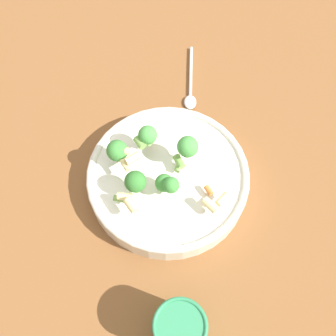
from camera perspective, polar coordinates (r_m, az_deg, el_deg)
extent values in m
plane|color=brown|center=(0.75, 0.00, -2.25)|extent=(3.00, 3.00, 0.00)
cylinder|color=silver|center=(0.73, 0.00, -1.56)|extent=(0.30, 0.30, 0.04)
torus|color=silver|center=(0.71, 0.00, -0.83)|extent=(0.30, 0.30, 0.01)
cylinder|color=#8CB766|center=(0.68, -0.54, -2.87)|extent=(0.01, 0.01, 0.01)
sphere|color=#3D8438|center=(0.67, -0.56, -2.18)|extent=(0.03, 0.03, 0.03)
cylinder|color=#8CB766|center=(0.71, -2.89, 3.83)|extent=(0.01, 0.01, 0.02)
sphere|color=#479342|center=(0.69, -2.97, 4.82)|extent=(0.03, 0.03, 0.03)
cylinder|color=#8CB766|center=(0.71, -7.19, 1.60)|extent=(0.01, 0.01, 0.01)
sphere|color=#3D8438|center=(0.69, -7.40, 2.52)|extent=(0.04, 0.04, 0.04)
cylinder|color=#8CB766|center=(0.69, 2.79, 2.17)|extent=(0.01, 0.01, 0.01)
sphere|color=#479342|center=(0.67, 2.87, 3.11)|extent=(0.04, 0.04, 0.04)
cylinder|color=#8CB766|center=(0.67, -4.61, -2.88)|extent=(0.01, 0.01, 0.02)
sphere|color=#33722D|center=(0.65, -4.76, -1.98)|extent=(0.04, 0.04, 0.04)
cylinder|color=#8CB766|center=(0.67, 0.44, -3.15)|extent=(0.01, 0.01, 0.01)
sphere|color=#3D8438|center=(0.65, 0.45, -2.49)|extent=(0.03, 0.03, 0.03)
cylinder|color=orange|center=(0.68, 5.94, -3.26)|extent=(0.02, 0.01, 0.01)
cylinder|color=beige|center=(0.65, -5.38, -5.44)|extent=(0.03, 0.02, 0.01)
cylinder|color=beige|center=(0.66, -6.21, -4.14)|extent=(0.02, 0.03, 0.01)
cylinder|color=beige|center=(0.68, -6.27, 0.40)|extent=(0.02, 0.01, 0.01)
cylinder|color=beige|center=(0.66, 6.14, -5.39)|extent=(0.03, 0.02, 0.01)
cylinder|color=#729E4C|center=(0.69, -4.09, 3.72)|extent=(0.02, 0.02, 0.01)
cylinder|color=#729E4C|center=(0.70, 1.76, -0.10)|extent=(0.02, 0.02, 0.01)
cylinder|color=beige|center=(0.72, -2.36, 4.34)|extent=(0.02, 0.02, 0.01)
cylinder|color=beige|center=(0.67, -5.19, 1.40)|extent=(0.02, 0.03, 0.01)
cylinder|color=#729E4C|center=(0.67, -6.88, -4.52)|extent=(0.02, 0.03, 0.01)
cylinder|color=beige|center=(0.67, 7.93, -4.46)|extent=(0.02, 0.03, 0.01)
cylinder|color=#729E4C|center=(0.70, 1.60, 0.94)|extent=(0.03, 0.02, 0.01)
cylinder|color=beige|center=(0.68, -6.56, 2.45)|extent=(0.02, 0.02, 0.01)
cylinder|color=#2D7F51|center=(0.63, 1.65, -22.36)|extent=(0.08, 0.08, 0.09)
torus|color=#2D7F51|center=(0.58, 1.78, -21.91)|extent=(0.08, 0.08, 0.01)
cylinder|color=silver|center=(0.90, 3.33, 13.91)|extent=(0.13, 0.06, 0.01)
ellipsoid|color=silver|center=(0.84, 3.23, 9.52)|extent=(0.04, 0.04, 0.01)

